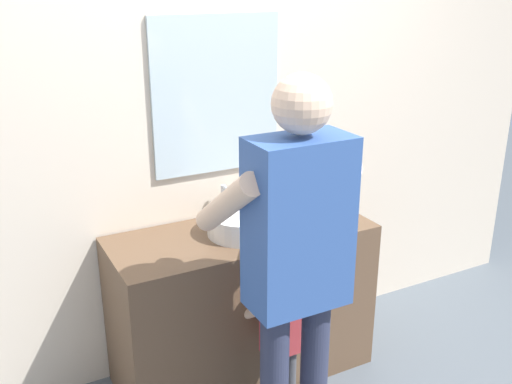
{
  "coord_description": "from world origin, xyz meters",
  "views": [
    {
      "loc": [
        -1.19,
        -2.1,
        2.01
      ],
      "look_at": [
        0.0,
        0.15,
        1.08
      ],
      "focal_mm": 41.31,
      "sensor_mm": 36.0,
      "label": 1
    }
  ],
  "objects": [
    {
      "name": "back_wall",
      "position": [
        0.0,
        0.62,
        1.35
      ],
      "size": [
        4.4,
        0.1,
        2.7
      ],
      "color": "beige",
      "rests_on": "ground"
    },
    {
      "name": "vanity_cabinet",
      "position": [
        0.0,
        0.3,
        0.41
      ],
      "size": [
        1.32,
        0.54,
        0.82
      ],
      "primitive_type": "cube",
      "color": "brown",
      "rests_on": "ground"
    },
    {
      "name": "sink_basin",
      "position": [
        0.0,
        0.28,
        0.88
      ],
      "size": [
        0.36,
        0.36,
        0.11
      ],
      "color": "silver",
      "rests_on": "vanity_cabinet"
    },
    {
      "name": "faucet",
      "position": [
        0.0,
        0.5,
        0.9
      ],
      "size": [
        0.18,
        0.14,
        0.18
      ],
      "color": "#B7BABF",
      "rests_on": "vanity_cabinet"
    },
    {
      "name": "toothbrush_cup",
      "position": [
        0.34,
        0.3,
        0.87
      ],
      "size": [
        0.07,
        0.07,
        0.21
      ],
      "color": "silver",
      "rests_on": "vanity_cabinet"
    },
    {
      "name": "child_toddler",
      "position": [
        0.0,
        -0.1,
        0.49
      ],
      "size": [
        0.25,
        0.25,
        0.82
      ],
      "color": "#47474C",
      "rests_on": "ground"
    },
    {
      "name": "adult_parent",
      "position": [
        -0.08,
        -0.34,
        1.02
      ],
      "size": [
        0.53,
        0.56,
        1.7
      ],
      "color": "#2D334C",
      "rests_on": "ground"
    }
  ]
}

